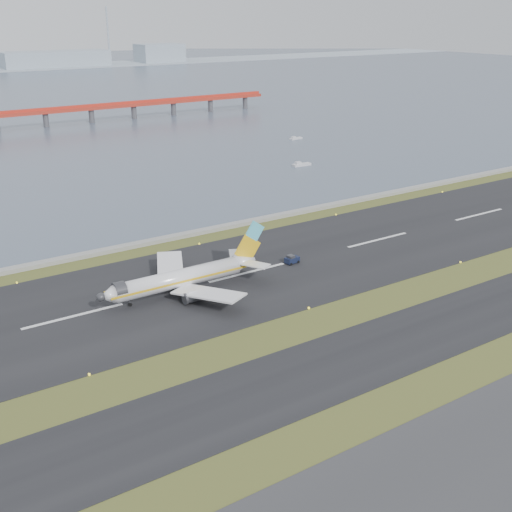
# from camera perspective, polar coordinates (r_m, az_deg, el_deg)

# --- Properties ---
(ground) EXTENTS (1000.00, 1000.00, 0.00)m
(ground) POSITION_cam_1_polar(r_m,az_deg,el_deg) (122.81, 6.87, -5.98)
(ground) COLOR #3A4C1B
(ground) RESTS_ON ground
(taxiway_strip) EXTENTS (1000.00, 18.00, 0.10)m
(taxiway_strip) POSITION_cam_1_polar(r_m,az_deg,el_deg) (115.06, 10.74, -8.16)
(taxiway_strip) COLOR black
(taxiway_strip) RESTS_ON ground
(runway_strip) EXTENTS (1000.00, 45.00, 0.10)m
(runway_strip) POSITION_cam_1_polar(r_m,az_deg,el_deg) (144.66, -0.77, -1.50)
(runway_strip) COLOR black
(runway_strip) RESTS_ON ground
(seawall) EXTENTS (1000.00, 2.50, 1.00)m
(seawall) POSITION_cam_1_polar(r_m,az_deg,el_deg) (168.91, -6.29, 1.89)
(seawall) COLOR gray
(seawall) RESTS_ON ground
(red_pier) EXTENTS (260.00, 5.00, 10.20)m
(red_pier) POSITION_cam_1_polar(r_m,az_deg,el_deg) (348.40, -18.25, 12.02)
(red_pier) COLOR red
(red_pier) RESTS_ON ground
(airliner) EXTENTS (38.52, 32.89, 12.80)m
(airliner) POSITION_cam_1_polar(r_m,az_deg,el_deg) (134.28, -6.32, -1.89)
(airliner) COLOR white
(airliner) RESTS_ON ground
(pushback_tug) EXTENTS (3.57, 2.34, 2.16)m
(pushback_tug) POSITION_cam_1_polar(r_m,az_deg,el_deg) (149.84, 3.20, -0.31)
(pushback_tug) COLOR #121A34
(pushback_tug) RESTS_ON ground
(workboat_near) EXTENTS (7.55, 2.79, 1.80)m
(workboat_near) POSITION_cam_1_polar(r_m,az_deg,el_deg) (247.19, 4.02, 8.12)
(workboat_near) COLOR silver
(workboat_near) RESTS_ON ground
(workboat_far) EXTENTS (6.72, 2.75, 1.59)m
(workboat_far) POSITION_cam_1_polar(r_m,az_deg,el_deg) (299.91, 3.52, 10.40)
(workboat_far) COLOR silver
(workboat_far) RESTS_ON ground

